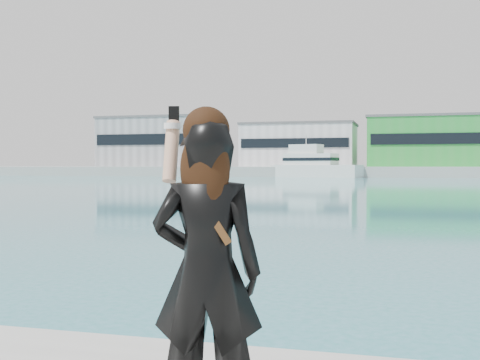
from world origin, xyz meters
name	(u,v)px	position (x,y,z in m)	size (l,w,h in m)	color
far_quay	(403,171)	(0.00, 130.00, 1.00)	(320.00, 40.00, 2.00)	#9E9E99
warehouse_grey_left	(161,142)	(-55.00, 127.98, 7.76)	(26.52, 16.36, 11.50)	gray
warehouse_white	(300,145)	(-22.00, 127.98, 6.76)	(24.48, 15.35, 9.50)	silver
warehouse_green	(443,141)	(8.00, 127.98, 7.26)	(30.60, 16.36, 10.50)	green
flagpole_left	(222,146)	(-37.91, 121.00, 6.54)	(1.28, 0.16, 8.00)	silver
motor_yacht	(313,165)	(-16.45, 110.43, 2.31)	(18.28, 9.65, 8.22)	silver
buoy_far	(187,178)	(-36.02, 94.36, 0.00)	(0.50, 0.50, 0.50)	#E3B00B
woman	(207,263)	(-0.60, -0.49, 1.71)	(0.69, 0.52, 1.81)	black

